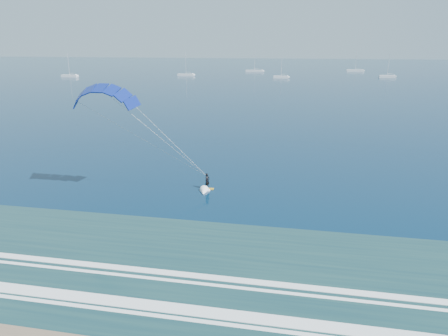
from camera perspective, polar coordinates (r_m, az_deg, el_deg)
kitesurfer_rig at (r=45.74m, az=-10.16°, el=5.10°), size 16.84×6.03×13.70m
sailboat_0 at (r=223.43m, az=-21.16°, el=12.18°), size 8.58×2.40×11.69m
sailboat_1 at (r=216.71m, az=-5.45°, el=13.12°), size 8.78×2.40×12.04m
sailboat_2 at (r=247.71m, az=4.38°, el=13.68°), size 10.73×2.40×14.18m
sailboat_3 at (r=203.95m, az=8.15°, el=12.75°), size 7.45×2.40×10.51m
sailboat_4 at (r=262.75m, az=18.21°, el=13.10°), size 10.13×2.40×13.58m
sailboat_7 at (r=222.10m, az=22.27°, el=12.04°), size 7.75×2.40×11.40m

